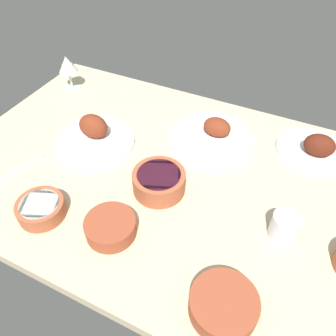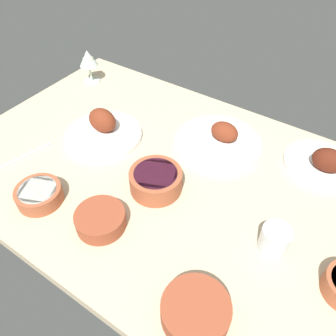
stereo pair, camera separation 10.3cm
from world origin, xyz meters
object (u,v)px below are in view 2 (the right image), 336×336
object	(u,v)px
bowl_soup	(196,311)
bowl_cream	(39,194)
bowl_onions	(156,180)
bowl_potatoes	(100,219)
wine_glass	(88,60)
plate_near_viewer	(103,130)
fork_loose	(26,156)
water_tumbler	(275,240)
plate_center_main	(219,140)
plate_far_side	(323,163)

from	to	relation	value
bowl_soup	bowl_cream	world-z (taller)	bowl_soup
bowl_onions	bowl_potatoes	bearing A→B (deg)	-103.35
bowl_onions	wine_glass	bearing A→B (deg)	149.22
plate_near_viewer	fork_loose	xyz separation A→B (cm)	(-13.94, -22.62, -2.12)
water_tumbler	bowl_onions	bearing A→B (deg)	179.54
plate_center_main	bowl_cream	world-z (taller)	plate_center_main
plate_center_main	bowl_soup	size ratio (longest dim) A/B	1.93
bowl_onions	water_tumbler	size ratio (longest dim) A/B	2.06
plate_near_viewer	bowl_potatoes	xyz separation A→B (cm)	(25.16, -29.32, 0.09)
bowl_onions	plate_center_main	bearing A→B (deg)	77.47
plate_near_viewer	wine_glass	world-z (taller)	wine_glass
plate_near_viewer	water_tumbler	world-z (taller)	plate_near_viewer
plate_far_side	bowl_soup	world-z (taller)	plate_far_side
bowl_soup	plate_far_side	bearing A→B (deg)	80.99
water_tumbler	bowl_cream	bearing A→B (deg)	-160.28
plate_near_viewer	bowl_soup	xyz separation A→B (cm)	(58.69, -36.12, 0.24)
plate_far_side	wine_glass	world-z (taller)	wine_glass
plate_near_viewer	bowl_potatoes	world-z (taller)	plate_near_viewer
plate_far_side	water_tumbler	bearing A→B (deg)	-93.46
bowl_potatoes	wine_glass	distance (cm)	76.87
bowl_soup	bowl_onions	size ratio (longest dim) A/B	0.98
water_tumbler	bowl_soup	bearing A→B (deg)	-106.54
bowl_potatoes	bowl_soup	size ratio (longest dim) A/B	0.89
plate_center_main	plate_far_side	bearing A→B (deg)	13.06
bowl_onions	bowl_soup	bearing A→B (deg)	-41.98
plate_center_main	bowl_onions	xyz separation A→B (cm)	(-6.33, -28.51, 1.77)
fork_loose	plate_far_side	bearing A→B (deg)	-45.99
bowl_potatoes	fork_loose	world-z (taller)	bowl_potatoes
water_tumbler	fork_loose	xyz separation A→B (cm)	(-80.28, -12.27, -3.40)
bowl_soup	bowl_onions	bearing A→B (deg)	138.02
plate_near_viewer	water_tumbler	bearing A→B (deg)	-8.87
bowl_potatoes	bowl_onions	size ratio (longest dim) A/B	0.87
bowl_potatoes	wine_glass	size ratio (longest dim) A/B	0.97
plate_far_side	bowl_onions	world-z (taller)	plate_far_side
plate_center_main	bowl_potatoes	xyz separation A→B (cm)	(-10.90, -47.77, 0.89)
bowl_onions	fork_loose	distance (cm)	45.54
plate_far_side	bowl_potatoes	world-z (taller)	plate_far_side
plate_far_side	wine_glass	distance (cm)	97.71
plate_center_main	bowl_cream	bearing A→B (deg)	-121.75
bowl_potatoes	water_tumbler	distance (cm)	45.36
plate_near_viewer	fork_loose	world-z (taller)	plate_near_viewer
wine_glass	bowl_cream	bearing A→B (deg)	-59.77
plate_center_main	bowl_cream	xyz separation A→B (cm)	(-31.53, -50.95, 0.81)
plate_near_viewer	bowl_onions	bearing A→B (deg)	-18.69
plate_near_viewer	plate_far_side	distance (cm)	73.30
plate_center_main	bowl_potatoes	distance (cm)	49.00
plate_far_side	fork_loose	size ratio (longest dim) A/B	1.22
bowl_soup	bowl_cream	xyz separation A→B (cm)	(-54.15, 3.61, -0.22)
bowl_cream	fork_loose	distance (cm)	21.06
wine_glass	fork_loose	distance (cm)	50.68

